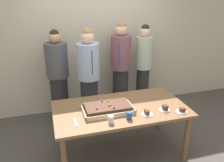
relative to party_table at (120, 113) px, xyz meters
The scene contains 14 objects.
ground_plane 0.67m from the party_table, ahead, with size 12.00×12.00×0.00m, color #4C4742.
interior_back_panel 1.80m from the party_table, 90.00° to the left, with size 8.00×0.12×3.00m, color beige.
party_table is the anchor object (origin of this frame).
sheet_cake 0.24m from the party_table, 167.38° to the right, with size 0.67×0.39×0.12m.
plated_slice_near_left 0.83m from the party_table, 24.72° to the right, with size 0.15×0.15×0.06m.
plated_slice_near_right 0.41m from the party_table, 45.52° to the right, with size 0.15×0.15×0.07m.
plated_slice_far_left 0.61m from the party_table, 23.51° to the right, with size 0.15×0.15×0.08m.
drink_cup_nearest 0.43m from the party_table, 124.63° to the right, with size 0.07×0.07×0.10m, color white.
drink_cup_middle 0.34m from the party_table, 87.88° to the right, with size 0.07×0.07×0.10m, color #2D5199.
cake_server_utensil 0.69m from the party_table, 162.21° to the right, with size 0.03×0.20×0.01m, color silver.
person_serving_front 0.88m from the party_table, 109.27° to the left, with size 0.36×0.36×1.73m.
person_green_shirt_behind 1.26m from the party_table, 71.88° to the left, with size 0.36×0.36×1.75m.
person_striped_tie_right 1.37m from the party_table, 123.72° to the left, with size 0.37×0.37×1.68m.
person_far_right_suit 1.48m from the party_table, 54.67° to the left, with size 0.30×0.30×1.68m.
Camera 1 is at (-0.93, -2.77, 2.35)m, focal length 38.25 mm.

